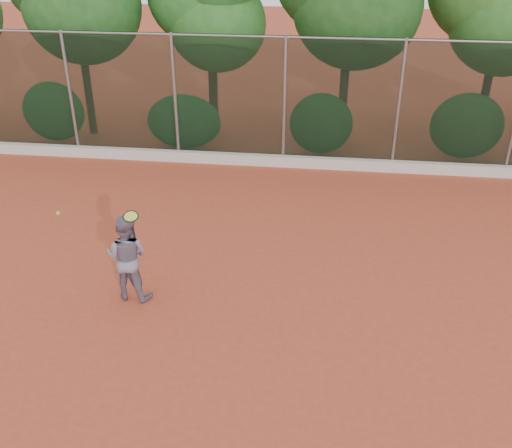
# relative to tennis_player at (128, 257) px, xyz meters

# --- Properties ---
(ground) EXTENTS (80.00, 80.00, 0.00)m
(ground) POSITION_rel_tennis_player_xyz_m (2.20, -0.28, -0.82)
(ground) COLOR #B4442A
(ground) RESTS_ON ground
(concrete_curb) EXTENTS (24.00, 0.20, 0.30)m
(concrete_curb) POSITION_rel_tennis_player_xyz_m (2.20, 6.54, -0.67)
(concrete_curb) COLOR beige
(concrete_curb) RESTS_ON ground
(tennis_player) EXTENTS (0.86, 0.71, 1.64)m
(tennis_player) POSITION_rel_tennis_player_xyz_m (0.00, 0.00, 0.00)
(tennis_player) COLOR slate
(tennis_player) RESTS_ON ground
(chainlink_fence) EXTENTS (24.09, 0.09, 3.50)m
(chainlink_fence) POSITION_rel_tennis_player_xyz_m (2.20, 6.72, 1.04)
(chainlink_fence) COLOR black
(chainlink_fence) RESTS_ON ground
(tennis_racket) EXTENTS (0.31, 0.30, 0.54)m
(tennis_racket) POSITION_rel_tennis_player_xyz_m (0.22, -0.18, 0.88)
(tennis_racket) COLOR black
(tennis_racket) RESTS_ON ground
(tennis_ball_in_flight) EXTENTS (0.07, 0.07, 0.07)m
(tennis_ball_in_flight) POSITION_rel_tennis_player_xyz_m (-1.18, 0.06, 0.77)
(tennis_ball_in_flight) COLOR #ACC82D
(tennis_ball_in_flight) RESTS_ON ground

